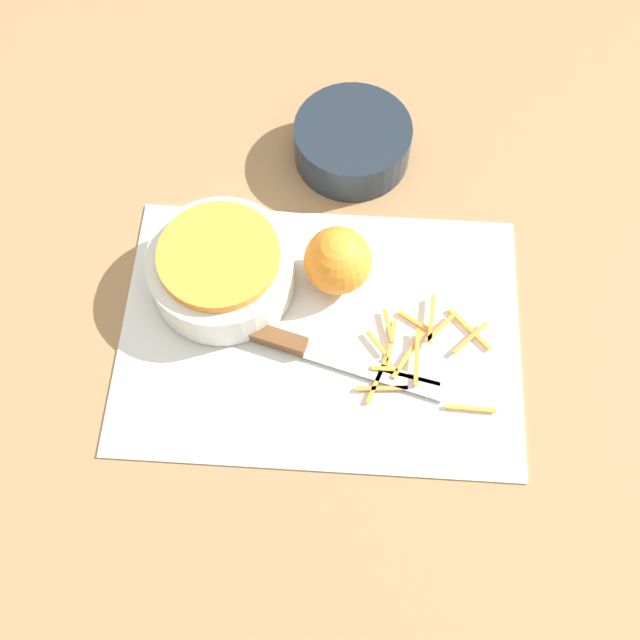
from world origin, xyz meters
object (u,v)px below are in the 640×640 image
bowl_dark (352,142)px  orange_left (338,261)px  bowl_speckled (221,268)px  knife (287,342)px

bowl_dark → orange_left: bearing=-92.9°
bowl_speckled → knife: bearing=-43.4°
bowl_dark → knife: size_ratio=0.55×
bowl_dark → orange_left: size_ratio=1.88×
orange_left → bowl_speckled: bearing=-174.1°
bowl_speckled → knife: bowl_speckled is taller
knife → bowl_dark: bearing=92.8°
bowl_speckled → orange_left: orange_left is taller
knife → orange_left: (0.05, 0.09, 0.03)m
bowl_speckled → knife: (0.08, -0.08, -0.03)m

